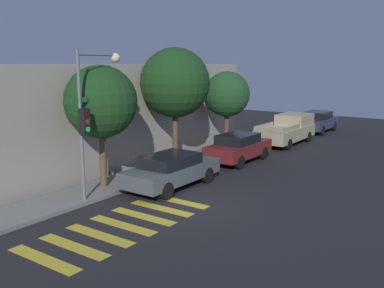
{
  "coord_description": "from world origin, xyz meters",
  "views": [
    {
      "loc": [
        -12.0,
        -8.39,
        5.05
      ],
      "look_at": [
        2.94,
        2.1,
        1.6
      ],
      "focal_mm": 40.0,
      "sensor_mm": 36.0,
      "label": 1
    }
  ],
  "objects_px": {
    "tree_near_corner": "(101,102)",
    "tree_far_end": "(227,95)",
    "traffic_light_pole": "(91,106)",
    "pickup_truck": "(288,129)",
    "sedan_far_end": "(317,121)",
    "tree_midblock": "(175,83)",
    "sedan_middle": "(238,147)",
    "sedan_near_corner": "(171,170)"
  },
  "relations": [
    {
      "from": "traffic_light_pole",
      "to": "pickup_truck",
      "type": "relative_size",
      "value": 1.05
    },
    {
      "from": "traffic_light_pole",
      "to": "tree_far_end",
      "type": "relative_size",
      "value": 1.19
    },
    {
      "from": "sedan_near_corner",
      "to": "tree_near_corner",
      "type": "bearing_deg",
      "value": 130.42
    },
    {
      "from": "tree_near_corner",
      "to": "tree_far_end",
      "type": "relative_size",
      "value": 1.09
    },
    {
      "from": "traffic_light_pole",
      "to": "pickup_truck",
      "type": "xyz_separation_m",
      "value": [
        15.15,
        -1.27,
        -2.65
      ]
    },
    {
      "from": "sedan_far_end",
      "to": "pickup_truck",
      "type": "bearing_deg",
      "value": -180.0
    },
    {
      "from": "pickup_truck",
      "to": "sedan_far_end",
      "type": "height_order",
      "value": "pickup_truck"
    },
    {
      "from": "tree_far_end",
      "to": "sedan_near_corner",
      "type": "bearing_deg",
      "value": -165.31
    },
    {
      "from": "tree_far_end",
      "to": "tree_midblock",
      "type": "bearing_deg",
      "value": -180.0
    },
    {
      "from": "pickup_truck",
      "to": "tree_midblock",
      "type": "relative_size",
      "value": 0.9
    },
    {
      "from": "tree_near_corner",
      "to": "tree_midblock",
      "type": "xyz_separation_m",
      "value": [
        4.81,
        0.0,
        0.57
      ]
    },
    {
      "from": "sedan_middle",
      "to": "pickup_truck",
      "type": "xyz_separation_m",
      "value": [
        6.46,
        -0.0,
        0.11
      ]
    },
    {
      "from": "pickup_truck",
      "to": "tree_midblock",
      "type": "height_order",
      "value": "tree_midblock"
    },
    {
      "from": "sedan_near_corner",
      "to": "tree_near_corner",
      "type": "relative_size",
      "value": 0.91
    },
    {
      "from": "traffic_light_pole",
      "to": "tree_midblock",
      "type": "relative_size",
      "value": 0.95
    },
    {
      "from": "sedan_far_end",
      "to": "traffic_light_pole",
      "type": "bearing_deg",
      "value": 176.49
    },
    {
      "from": "sedan_middle",
      "to": "tree_near_corner",
      "type": "xyz_separation_m",
      "value": [
        -7.44,
        2.09,
        2.76
      ]
    },
    {
      "from": "sedan_near_corner",
      "to": "pickup_truck",
      "type": "xyz_separation_m",
      "value": [
        12.12,
        -0.0,
        0.15
      ]
    },
    {
      "from": "traffic_light_pole",
      "to": "sedan_far_end",
      "type": "relative_size",
      "value": 1.25
    },
    {
      "from": "sedan_near_corner",
      "to": "sedan_far_end",
      "type": "bearing_deg",
      "value": 0.0
    },
    {
      "from": "tree_midblock",
      "to": "tree_far_end",
      "type": "height_order",
      "value": "tree_midblock"
    },
    {
      "from": "traffic_light_pole",
      "to": "sedan_near_corner",
      "type": "relative_size",
      "value": 1.2
    },
    {
      "from": "sedan_near_corner",
      "to": "tree_far_end",
      "type": "bearing_deg",
      "value": 14.69
    },
    {
      "from": "tree_midblock",
      "to": "tree_far_end",
      "type": "relative_size",
      "value": 1.26
    },
    {
      "from": "pickup_truck",
      "to": "tree_far_end",
      "type": "height_order",
      "value": "tree_far_end"
    },
    {
      "from": "sedan_middle",
      "to": "tree_far_end",
      "type": "distance_m",
      "value": 3.99
    },
    {
      "from": "sedan_middle",
      "to": "tree_midblock",
      "type": "height_order",
      "value": "tree_midblock"
    },
    {
      "from": "sedan_near_corner",
      "to": "tree_midblock",
      "type": "xyz_separation_m",
      "value": [
        3.03,
        2.09,
        3.36
      ]
    },
    {
      "from": "sedan_far_end",
      "to": "tree_near_corner",
      "type": "height_order",
      "value": "tree_near_corner"
    },
    {
      "from": "tree_near_corner",
      "to": "tree_far_end",
      "type": "distance_m",
      "value": 9.77
    },
    {
      "from": "traffic_light_pole",
      "to": "pickup_truck",
      "type": "height_order",
      "value": "traffic_light_pole"
    },
    {
      "from": "traffic_light_pole",
      "to": "sedan_far_end",
      "type": "xyz_separation_m",
      "value": [
        20.73,
        -1.27,
        -2.73
      ]
    },
    {
      "from": "sedan_middle",
      "to": "tree_far_end",
      "type": "relative_size",
      "value": 0.92
    },
    {
      "from": "tree_midblock",
      "to": "sedan_middle",
      "type": "bearing_deg",
      "value": -38.48
    },
    {
      "from": "traffic_light_pole",
      "to": "pickup_truck",
      "type": "distance_m",
      "value": 15.43
    },
    {
      "from": "traffic_light_pole",
      "to": "tree_midblock",
      "type": "distance_m",
      "value": 6.14
    },
    {
      "from": "tree_midblock",
      "to": "tree_near_corner",
      "type": "bearing_deg",
      "value": 180.0
    },
    {
      "from": "sedan_middle",
      "to": "tree_midblock",
      "type": "bearing_deg",
      "value": 141.52
    },
    {
      "from": "sedan_near_corner",
      "to": "pickup_truck",
      "type": "distance_m",
      "value": 12.12
    },
    {
      "from": "sedan_far_end",
      "to": "tree_far_end",
      "type": "height_order",
      "value": "tree_far_end"
    },
    {
      "from": "traffic_light_pole",
      "to": "sedan_middle",
      "type": "distance_m",
      "value": 9.2
    },
    {
      "from": "sedan_near_corner",
      "to": "tree_midblock",
      "type": "height_order",
      "value": "tree_midblock"
    }
  ]
}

